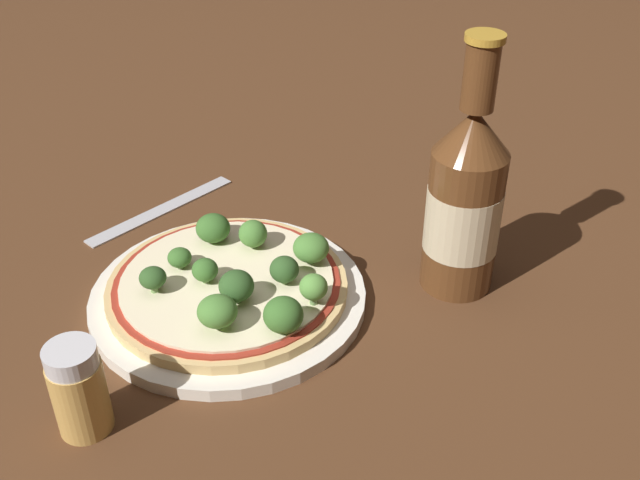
% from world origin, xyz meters
% --- Properties ---
extents(ground_plane, '(3.00, 3.00, 0.00)m').
position_xyz_m(ground_plane, '(0.00, 0.00, 0.00)').
color(ground_plane, '#4C2D19').
extents(plate, '(0.25, 0.25, 0.01)m').
position_xyz_m(plate, '(-0.01, -0.00, 0.01)').
color(plate, silver).
rests_on(plate, ground_plane).
extents(pizza, '(0.22, 0.22, 0.01)m').
position_xyz_m(pizza, '(-0.01, -0.00, 0.02)').
color(pizza, tan).
rests_on(pizza, plate).
extents(broccoli_floret_0, '(0.03, 0.03, 0.03)m').
position_xyz_m(broccoli_floret_0, '(0.08, 0.01, 0.04)').
color(broccoli_floret_0, '#6B8E51').
rests_on(broccoli_floret_0, pizza).
extents(broccoli_floret_1, '(0.03, 0.03, 0.03)m').
position_xyz_m(broccoli_floret_1, '(-0.07, 0.02, 0.04)').
color(broccoli_floret_1, '#6B8E51').
rests_on(broccoli_floret_1, pizza).
extents(broccoli_floret_2, '(0.02, 0.02, 0.02)m').
position_xyz_m(broccoli_floret_2, '(-0.03, -0.06, 0.04)').
color(broccoli_floret_2, '#6B8E51').
rests_on(broccoli_floret_2, pizza).
extents(broccoli_floret_3, '(0.03, 0.03, 0.03)m').
position_xyz_m(broccoli_floret_3, '(0.02, -0.01, 0.04)').
color(broccoli_floret_3, '#6B8E51').
rests_on(broccoli_floret_3, pizza).
extents(broccoli_floret_4, '(0.03, 0.03, 0.03)m').
position_xyz_m(broccoli_floret_4, '(0.04, -0.04, 0.04)').
color(broccoli_floret_4, '#6B8E51').
rests_on(broccoli_floret_4, pizza).
extents(broccoli_floret_5, '(0.02, 0.02, 0.02)m').
position_xyz_m(broccoli_floret_5, '(-0.05, -0.03, 0.04)').
color(broccoli_floret_5, '#6B8E51').
rests_on(broccoli_floret_5, pizza).
extents(broccoli_floret_6, '(0.03, 0.03, 0.03)m').
position_xyz_m(broccoli_floret_6, '(0.01, 0.08, 0.04)').
color(broccoli_floret_6, '#6B8E51').
rests_on(broccoli_floret_6, pizza).
extents(broccoli_floret_7, '(0.02, 0.02, 0.02)m').
position_xyz_m(broccoli_floret_7, '(-0.02, -0.02, 0.04)').
color(broccoli_floret_7, '#6B8E51').
rests_on(broccoli_floret_7, pizza).
extents(broccoli_floret_8, '(0.03, 0.03, 0.03)m').
position_xyz_m(broccoli_floret_8, '(0.02, 0.04, 0.04)').
color(broccoli_floret_8, '#6B8E51').
rests_on(broccoli_floret_8, pizza).
extents(broccoli_floret_9, '(0.02, 0.02, 0.03)m').
position_xyz_m(broccoli_floret_9, '(0.06, 0.05, 0.04)').
color(broccoli_floret_9, '#6B8E51').
rests_on(broccoli_floret_9, pizza).
extents(broccoli_floret_10, '(0.03, 0.03, 0.03)m').
position_xyz_m(broccoli_floret_10, '(-0.04, 0.05, 0.04)').
color(broccoli_floret_10, '#6B8E51').
rests_on(broccoli_floret_10, pizza).
extents(beer_bottle, '(0.07, 0.07, 0.24)m').
position_xyz_m(beer_bottle, '(0.08, 0.20, 0.09)').
color(beer_bottle, '#563319').
rests_on(beer_bottle, ground_plane).
extents(pepper_shaker, '(0.04, 0.04, 0.08)m').
position_xyz_m(pepper_shaker, '(0.07, -0.16, 0.04)').
color(pepper_shaker, tan).
rests_on(pepper_shaker, ground_plane).
extents(fork, '(0.06, 0.19, 0.00)m').
position_xyz_m(fork, '(-0.20, 0.01, 0.00)').
color(fork, '#B2B2B7').
rests_on(fork, ground_plane).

